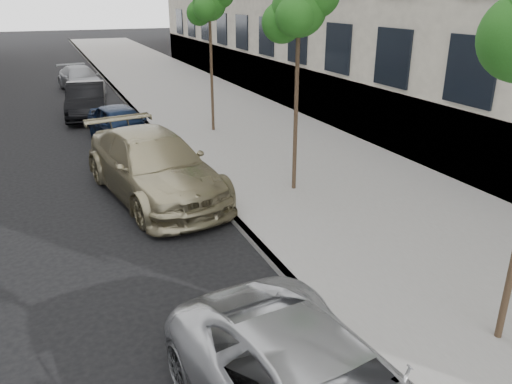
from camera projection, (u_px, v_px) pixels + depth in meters
sidewalk at (177, 89)px, 26.92m from camera, size 6.40×72.00×0.14m
curb at (118, 93)px, 25.78m from camera, size 0.15×72.00×0.14m
tree_mid at (300, 9)px, 11.22m from camera, size 1.62×1.42×5.12m
tree_far at (210, 4)px, 16.78m from camera, size 1.53×1.33×5.10m
suv at (154, 166)px, 12.40m from camera, size 3.10×5.79×1.59m
sedan_blue at (121, 125)px, 16.96m from camera, size 2.13×4.02×1.30m
sedan_black at (87, 100)px, 20.67m from camera, size 2.03×4.42×1.40m
sedan_rear at (80, 79)px, 26.43m from camera, size 2.34×4.57×1.27m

